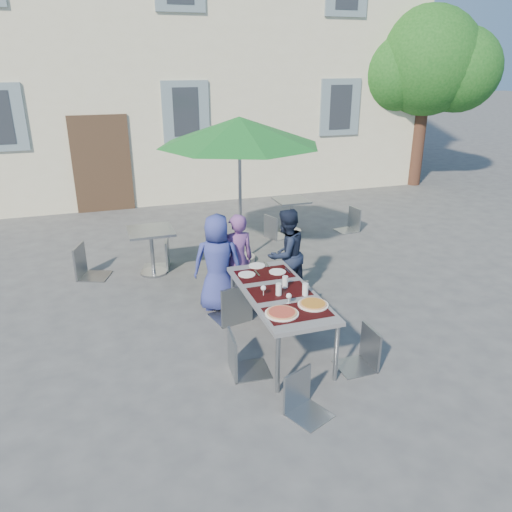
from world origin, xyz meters
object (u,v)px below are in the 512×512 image
object	(u,v)px
dining_table	(279,296)
child_0	(218,263)
pizza_near_left	(282,313)
chair_2	(293,276)
chair_0	(233,279)
chair_1	(248,273)
patio_umbrella	(239,132)
bg_chair_l_1	(274,213)
chair_3	(241,330)
chair_4	(365,326)
cafe_table_1	(291,211)
chair_5	(305,371)
pizza_near_right	(313,304)
cafe_table_0	(152,243)
child_2	(286,254)
child_1	(237,260)
bg_chair_l_0	(84,242)
bg_chair_r_0	(160,236)
bg_chair_r_1	(352,206)

from	to	relation	value
dining_table	child_0	size ratio (longest dim) A/B	1.33
pizza_near_left	chair_2	distance (m)	1.59
chair_0	chair_1	xyz separation A→B (m)	(0.31, 0.30, -0.08)
patio_umbrella	bg_chair_l_1	bearing A→B (deg)	45.01
chair_3	chair_4	xyz separation A→B (m)	(1.37, -0.31, -0.03)
child_0	pizza_near_left	bearing A→B (deg)	114.39
child_0	chair_3	size ratio (longest dim) A/B	1.47
cafe_table_1	dining_table	bearing A→B (deg)	-113.94
pizza_near_left	bg_chair_l_1	distance (m)	4.65
dining_table	child_0	distance (m)	1.31
chair_5	bg_chair_l_1	xyz separation A→B (m)	(1.57, 5.09, 0.03)
pizza_near_right	cafe_table_0	size ratio (longest dim) A/B	0.45
child_2	chair_1	xyz separation A→B (m)	(-0.64, -0.18, -0.14)
chair_0	chair_5	bearing A→B (deg)	-85.79
child_2	cafe_table_0	world-z (taller)	child_2
chair_1	bg_chair_l_1	world-z (taller)	chair_1
pizza_near_left	chair_5	size ratio (longest dim) A/B	0.44
child_1	chair_4	distance (m)	2.22
chair_0	chair_2	distance (m)	0.89
cafe_table_0	bg_chair_l_0	distance (m)	1.07
chair_1	pizza_near_left	bearing A→B (deg)	-94.56
child_0	cafe_table_1	bearing A→B (deg)	-112.63
chair_0	chair_1	distance (m)	0.44
bg_chair_l_1	chair_2	bearing A→B (deg)	-105.56
dining_table	pizza_near_right	world-z (taller)	pizza_near_right
child_2	chair_4	size ratio (longest dim) A/B	1.51
pizza_near_left	dining_table	bearing A→B (deg)	71.66
cafe_table_0	bg_chair_r_0	size ratio (longest dim) A/B	0.79
pizza_near_right	chair_1	world-z (taller)	chair_1
chair_1	bg_chair_r_0	distance (m)	2.10
pizza_near_right	chair_1	bearing A→B (deg)	100.16
pizza_near_left	chair_0	distance (m)	1.36
bg_chair_l_0	bg_chair_r_0	bearing A→B (deg)	-0.92
chair_5	bg_chair_l_0	distance (m)	4.69
chair_4	child_2	bearing A→B (deg)	95.12
child_1	patio_umbrella	world-z (taller)	patio_umbrella
dining_table	bg_chair_r_1	size ratio (longest dim) A/B	2.03
chair_0	bg_chair_r_1	world-z (taller)	chair_0
pizza_near_left	bg_chair_l_1	xyz separation A→B (m)	(1.54, 4.38, -0.25)
pizza_near_left	chair_4	size ratio (longest dim) A/B	0.41
child_0	chair_4	size ratio (longest dim) A/B	1.54
patio_umbrella	chair_2	bearing A→B (deg)	-85.26
child_0	chair_3	distance (m)	1.65
chair_0	bg_chair_r_0	bearing A→B (deg)	106.60
child_0	bg_chair_r_1	world-z (taller)	child_0
chair_0	bg_chair_l_1	world-z (taller)	chair_0
chair_5	dining_table	bearing A→B (deg)	80.57
child_2	cafe_table_1	size ratio (longest dim) A/B	1.97
chair_3	chair_5	size ratio (longest dim) A/B	1.13
pizza_near_right	child_2	bearing A→B (deg)	78.36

